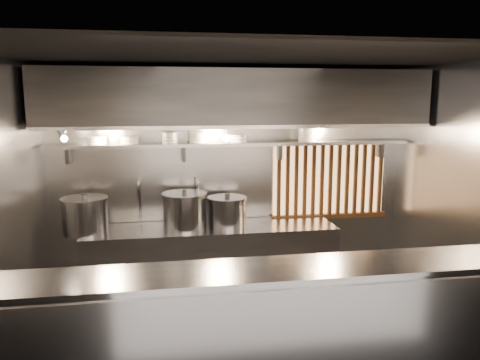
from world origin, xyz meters
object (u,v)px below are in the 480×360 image
object	(u,v)px
heat_lamp	(61,133)
stock_pot_mid	(227,211)
pendant_bulb	(226,138)
stock_pot_right	(185,211)
stock_pot_left	(85,215)

from	to	relation	value
heat_lamp	stock_pot_mid	distance (m)	2.08
heat_lamp	pendant_bulb	size ratio (longest dim) A/B	1.87
heat_lamp	pendant_bulb	distance (m)	1.83
heat_lamp	stock_pot_right	distance (m)	1.62
heat_lamp	stock_pot_right	xyz separation A→B (m)	(1.28, 0.27, -0.95)
pendant_bulb	heat_lamp	bearing A→B (deg)	-169.00
pendant_bulb	stock_pot_mid	distance (m)	0.88
pendant_bulb	stock_pot_left	xyz separation A→B (m)	(-1.65, -0.10, -0.85)
stock_pot_mid	stock_pot_right	xyz separation A→B (m)	(-0.52, -0.04, 0.04)
heat_lamp	pendant_bulb	world-z (taller)	heat_lamp
stock_pot_left	stock_pot_mid	world-z (taller)	stock_pot_left
heat_lamp	pendant_bulb	xyz separation A→B (m)	(1.80, 0.35, -0.11)
heat_lamp	stock_pot_mid	xyz separation A→B (m)	(1.80, 0.31, -0.99)
stock_pot_mid	pendant_bulb	bearing A→B (deg)	91.22
heat_lamp	stock_pot_left	bearing A→B (deg)	59.84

